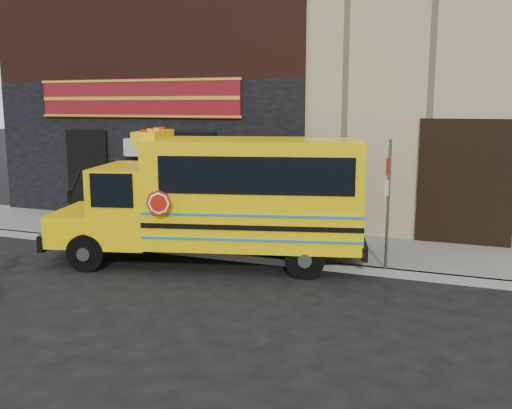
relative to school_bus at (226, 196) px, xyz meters
name	(u,v)px	position (x,y,z in m)	size (l,w,h in m)	color
ground	(217,300)	(0.85, -2.33, -1.51)	(120.00, 120.00, 0.00)	black
curb	(266,260)	(0.85, 0.27, -1.43)	(40.00, 0.20, 0.15)	gray
sidewalk	(287,245)	(0.85, 1.77, -1.43)	(40.00, 3.00, 0.15)	slate
building	(347,23)	(0.81, 8.12, 4.62)	(20.00, 10.70, 12.00)	tan
school_bus	(226,196)	(0.00, 0.00, 0.00)	(7.21, 3.81, 2.92)	black
sign_pole	(388,202)	(3.46, 0.24, 0.05)	(0.07, 0.25, 2.80)	#49524C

